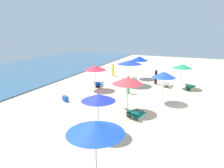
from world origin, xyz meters
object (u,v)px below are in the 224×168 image
object	(u,v)px
umbrella_6	(128,81)
beachgoer_1	(156,77)
lounge_chair_1_1	(168,84)
umbrella_3	(139,59)
lounge_chair_6_1	(134,112)
beachgoer_2	(128,85)
lounge_chair_2_1	(136,80)
beachgoer_0	(113,70)
lounge_chair_0_0	(99,84)
umbrella_7	(164,75)
lounge_chair_1_0	(190,87)
lounge_chair_2_0	(126,80)
umbrella_2	(130,62)
lounge_chair_6_0	(138,115)
umbrella_5	(98,97)
cooler_box_1	(65,99)
umbrella_4	(95,127)
umbrella_1	(182,66)
umbrella_0	(95,68)

from	to	relation	value
umbrella_6	beachgoer_1	bearing A→B (deg)	-1.58
lounge_chair_1_1	umbrella_3	size ratio (longest dim) A/B	0.54
umbrella_6	lounge_chair_6_1	size ratio (longest dim) A/B	1.68
beachgoer_2	lounge_chair_2_1	bearing A→B (deg)	-160.35
lounge_chair_1_1	umbrella_3	xyz separation A→B (m)	(2.58, 3.76, 2.07)
beachgoer_0	lounge_chair_1_1	bearing A→B (deg)	-70.98
lounge_chair_0_0	umbrella_7	world-z (taller)	umbrella_7
lounge_chair_1_0	beachgoer_2	world-z (taller)	beachgoer_2
lounge_chair_0_0	lounge_chair_1_0	bearing A→B (deg)	-174.92
umbrella_3	lounge_chair_1_0	bearing A→B (deg)	-114.64
umbrella_6	lounge_chair_1_1	bearing A→B (deg)	-11.59
lounge_chair_2_0	beachgoer_1	world-z (taller)	beachgoer_1
umbrella_2	lounge_chair_6_0	distance (m)	8.86
umbrella_5	umbrella_7	distance (m)	7.15
lounge_chair_0_0	lounge_chair_2_0	xyz separation A→B (m)	(2.49, -1.98, 0.01)
umbrella_2	beachgoer_1	bearing A→B (deg)	-62.40
lounge_chair_2_0	lounge_chair_6_1	xyz separation A→B (m)	(-8.44, -3.57, 0.04)
umbrella_5	beachgoer_1	bearing A→B (deg)	-2.74
beachgoer_1	umbrella_5	bearing A→B (deg)	21.11
umbrella_3	umbrella_6	distance (m)	10.52
beachgoer_0	beachgoer_2	size ratio (longest dim) A/B	0.92
umbrella_7	umbrella_6	bearing A→B (deg)	146.93
lounge_chair_1_1	cooler_box_1	distance (m)	10.30
umbrella_5	beachgoer_0	bearing A→B (deg)	19.78
umbrella_5	beachgoer_0	world-z (taller)	umbrella_5
lounge_chair_1_0	umbrella_4	xyz separation A→B (m)	(-15.11, 2.32, 2.10)
lounge_chair_0_0	umbrella_2	distance (m)	3.83
umbrella_4	lounge_chair_6_0	size ratio (longest dim) A/B	1.95
lounge_chair_0_0	umbrella_5	bearing A→B (deg)	105.81
umbrella_1	umbrella_2	xyz separation A→B (m)	(-0.82, 5.05, 0.20)
lounge_chair_2_0	beachgoer_2	world-z (taller)	beachgoer_2
lounge_chair_6_1	beachgoer_1	xyz separation A→B (m)	(9.11, 0.48, 0.49)
umbrella_2	lounge_chair_1_0	bearing A→B (deg)	-84.73
umbrella_3	umbrella_7	size ratio (longest dim) A/B	1.04
lounge_chair_1_0	umbrella_3	world-z (taller)	umbrella_3
umbrella_7	umbrella_3	bearing A→B (deg)	29.20
umbrella_1	lounge_chair_1_1	bearing A→B (deg)	96.65
lounge_chair_0_0	lounge_chair_2_0	bearing A→B (deg)	-139.23
lounge_chair_2_1	cooler_box_1	world-z (taller)	lounge_chair_2_1
umbrella_7	beachgoer_2	xyz separation A→B (m)	(1.11, 3.27, -1.42)
lounge_chair_6_0	umbrella_7	world-z (taller)	umbrella_7
umbrella_0	umbrella_3	xyz separation A→B (m)	(6.22, -2.46, 0.21)
lounge_chair_1_0	umbrella_2	bearing A→B (deg)	22.21
lounge_chair_1_1	lounge_chair_6_0	xyz separation A→B (m)	(-8.62, 0.53, -0.01)
umbrella_0	beachgoer_0	world-z (taller)	umbrella_0
umbrella_2	umbrella_4	distance (m)	15.00
umbrella_6	beachgoer_0	world-z (taller)	umbrella_6
beachgoer_2	beachgoer_1	bearing A→B (deg)	171.60
umbrella_4	lounge_chair_2_1	bearing A→B (deg)	11.89
umbrella_5	lounge_chair_6_1	distance (m)	3.72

